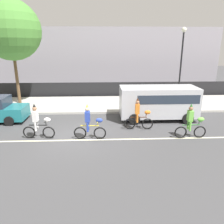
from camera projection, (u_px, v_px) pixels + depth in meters
name	position (u px, v px, depth m)	size (l,w,h in m)	color
ground_plane	(77.00, 136.00, 11.96)	(80.00, 80.00, 0.00)	#424244
road_centre_line	(76.00, 140.00, 11.48)	(36.00, 0.14, 0.01)	beige
sidewalk_curb	(85.00, 104.00, 18.13)	(60.00, 5.00, 0.15)	#ADAAA3
fence_line	(87.00, 90.00, 20.72)	(40.00, 0.08, 1.40)	black
building_backdrop	(97.00, 56.00, 28.17)	(28.00, 8.00, 6.67)	#99939E
parade_cyclist_zebra	(38.00, 124.00, 11.47)	(1.72, 0.50, 1.92)	black
parade_cyclist_cobalt	(90.00, 124.00, 11.39)	(1.72, 0.50, 1.92)	black
parade_cyclist_orange	(139.00, 116.00, 12.72)	(1.72, 0.50, 1.92)	black
parade_cyclist_lime	(191.00, 123.00, 11.50)	(1.72, 0.50, 1.92)	black
parked_van_silver	(159.00, 101.00, 14.37)	(5.00, 2.22, 2.18)	silver
street_lamp_post	(182.00, 56.00, 16.18)	(0.36, 0.36, 5.86)	black
street_tree_near_lamp	(11.00, 30.00, 16.48)	(4.53, 4.53, 7.97)	brown
pedestrian_onlooker	(153.00, 96.00, 16.70)	(0.32, 0.20, 1.62)	#33333D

